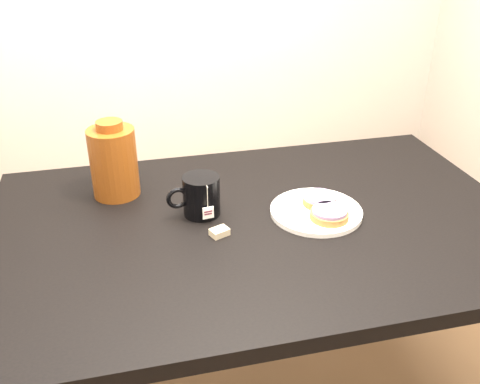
{
  "coord_description": "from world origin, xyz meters",
  "views": [
    {
      "loc": [
        -0.33,
        -1.17,
        1.48
      ],
      "look_at": [
        -0.04,
        0.05,
        0.81
      ],
      "focal_mm": 40.0,
      "sensor_mm": 36.0,
      "label": 1
    }
  ],
  "objects_px": {
    "bagel_back": "(320,200)",
    "bagel_front": "(329,214)",
    "plate": "(316,211)",
    "bagel_package": "(114,161)",
    "table": "(259,246)",
    "mug": "(201,196)",
    "teabag_pouch": "(219,232)"
  },
  "relations": [
    {
      "from": "bagel_back",
      "to": "bagel_front",
      "type": "distance_m",
      "value": 0.08
    },
    {
      "from": "plate",
      "to": "bagel_package",
      "type": "bearing_deg",
      "value": 154.89
    },
    {
      "from": "table",
      "to": "plate",
      "type": "height_order",
      "value": "plate"
    },
    {
      "from": "mug",
      "to": "bagel_package",
      "type": "xyz_separation_m",
      "value": [
        -0.21,
        0.17,
        0.05
      ]
    },
    {
      "from": "table",
      "to": "teabag_pouch",
      "type": "xyz_separation_m",
      "value": [
        -0.12,
        -0.05,
        0.09
      ]
    },
    {
      "from": "mug",
      "to": "teabag_pouch",
      "type": "xyz_separation_m",
      "value": [
        0.03,
        -0.12,
        -0.05
      ]
    },
    {
      "from": "bagel_back",
      "to": "bagel_front",
      "type": "height_order",
      "value": "same"
    },
    {
      "from": "bagel_back",
      "to": "teabag_pouch",
      "type": "distance_m",
      "value": 0.3
    },
    {
      "from": "table",
      "to": "mug",
      "type": "height_order",
      "value": "mug"
    },
    {
      "from": "table",
      "to": "bagel_package",
      "type": "relative_size",
      "value": 6.33
    },
    {
      "from": "table",
      "to": "teabag_pouch",
      "type": "height_order",
      "value": "teabag_pouch"
    },
    {
      "from": "bagel_back",
      "to": "teabag_pouch",
      "type": "xyz_separation_m",
      "value": [
        -0.29,
        -0.07,
        -0.02
      ]
    },
    {
      "from": "bagel_front",
      "to": "table",
      "type": "bearing_deg",
      "value": 161.59
    },
    {
      "from": "bagel_package",
      "to": "bagel_back",
      "type": "bearing_deg",
      "value": -22.02
    },
    {
      "from": "plate",
      "to": "bagel_front",
      "type": "height_order",
      "value": "bagel_front"
    },
    {
      "from": "plate",
      "to": "mug",
      "type": "distance_m",
      "value": 0.31
    },
    {
      "from": "bagel_back",
      "to": "plate",
      "type": "bearing_deg",
      "value": -126.36
    },
    {
      "from": "table",
      "to": "bagel_package",
      "type": "height_order",
      "value": "bagel_package"
    },
    {
      "from": "plate",
      "to": "bagel_front",
      "type": "bearing_deg",
      "value": -72.88
    },
    {
      "from": "bagel_back",
      "to": "bagel_package",
      "type": "distance_m",
      "value": 0.58
    },
    {
      "from": "bagel_front",
      "to": "mug",
      "type": "xyz_separation_m",
      "value": [
        -0.32,
        0.12,
        0.03
      ]
    },
    {
      "from": "plate",
      "to": "bagel_front",
      "type": "relative_size",
      "value": 1.81
    },
    {
      "from": "bagel_back",
      "to": "bagel_package",
      "type": "height_order",
      "value": "bagel_package"
    },
    {
      "from": "plate",
      "to": "bagel_back",
      "type": "bearing_deg",
      "value": 53.64
    },
    {
      "from": "bagel_back",
      "to": "mug",
      "type": "height_order",
      "value": "mug"
    },
    {
      "from": "bagel_front",
      "to": "bagel_package",
      "type": "height_order",
      "value": "bagel_package"
    },
    {
      "from": "teabag_pouch",
      "to": "bagel_package",
      "type": "xyz_separation_m",
      "value": [
        -0.24,
        0.29,
        0.09
      ]
    },
    {
      "from": "teabag_pouch",
      "to": "bagel_back",
      "type": "bearing_deg",
      "value": 13.28
    },
    {
      "from": "bagel_front",
      "to": "plate",
      "type": "bearing_deg",
      "value": 107.12
    },
    {
      "from": "plate",
      "to": "teabag_pouch",
      "type": "xyz_separation_m",
      "value": [
        -0.27,
        -0.04,
        -0.0
      ]
    },
    {
      "from": "mug",
      "to": "bagel_back",
      "type": "bearing_deg",
      "value": -16.05
    },
    {
      "from": "bagel_front",
      "to": "teabag_pouch",
      "type": "height_order",
      "value": "bagel_front"
    }
  ]
}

